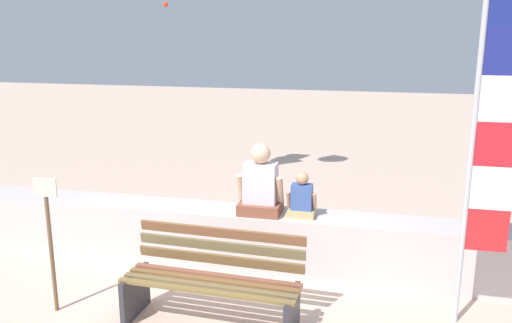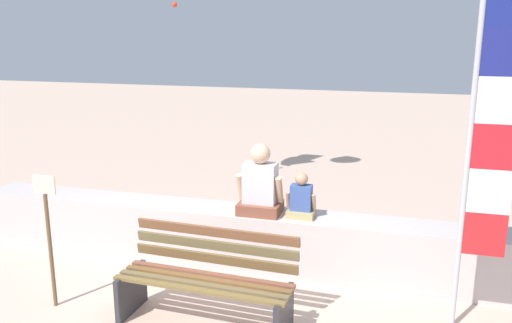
% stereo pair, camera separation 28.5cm
% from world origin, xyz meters
% --- Properties ---
extents(ground_plane, '(40.00, 40.00, 0.00)m').
position_xyz_m(ground_plane, '(0.00, 0.00, 0.00)').
color(ground_plane, '#CEAD99').
extents(seawall_ledge, '(6.58, 0.54, 0.69)m').
position_xyz_m(seawall_ledge, '(0.00, 1.19, 0.34)').
color(seawall_ledge, beige).
rests_on(seawall_ledge, ground).
extents(park_bench, '(1.72, 0.68, 0.88)m').
position_xyz_m(park_bench, '(0.19, -0.12, 0.42)').
color(park_bench, brown).
rests_on(park_bench, ground).
extents(person_adult, '(0.54, 0.39, 0.82)m').
position_xyz_m(person_adult, '(0.36, 1.15, 1.01)').
color(person_adult, brown).
rests_on(person_adult, seawall_ledge).
extents(person_child, '(0.34, 0.25, 0.52)m').
position_xyz_m(person_child, '(0.84, 1.15, 0.89)').
color(person_child, tan).
rests_on(person_child, seawall_ledge).
extents(flag_banner, '(0.41, 0.05, 3.17)m').
position_xyz_m(flag_banner, '(2.59, 0.41, 1.83)').
color(flag_banner, '#B7B7BC').
rests_on(flag_banner, ground).
extents(sign_post, '(0.24, 0.04, 1.38)m').
position_xyz_m(sign_post, '(-1.42, -0.27, 0.81)').
color(sign_post, brown).
rests_on(sign_post, ground).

